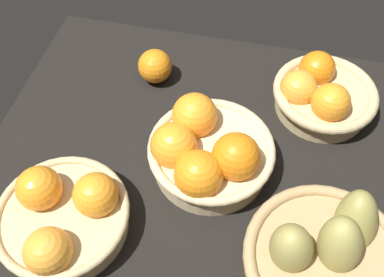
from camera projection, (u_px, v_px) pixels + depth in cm
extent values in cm
cube|color=black|center=(204.00, 172.00, 79.47)|extent=(84.00, 72.00, 3.00)
cylinder|color=tan|center=(322.00, 100.00, 84.94)|extent=(18.50, 18.50, 4.65)
torus|color=tan|center=(325.00, 92.00, 83.05)|extent=(20.66, 20.66, 2.15)
sphere|color=orange|center=(331.00, 102.00, 79.05)|extent=(7.36, 7.36, 7.36)
sphere|color=orange|center=(317.00, 69.00, 85.24)|extent=(7.36, 7.36, 7.36)
sphere|color=#F49E33|center=(298.00, 88.00, 82.30)|extent=(7.36, 7.36, 7.36)
cylinder|color=tan|center=(65.00, 220.00, 69.58)|extent=(20.58, 20.58, 4.66)
torus|color=tan|center=(61.00, 214.00, 67.68)|extent=(22.02, 22.02, 1.44)
sphere|color=#F49E33|center=(48.00, 251.00, 62.79)|extent=(7.42, 7.42, 7.42)
sphere|color=orange|center=(39.00, 188.00, 67.96)|extent=(7.42, 7.42, 7.42)
sphere|color=orange|center=(96.00, 195.00, 67.75)|extent=(7.42, 7.42, 7.42)
cylinder|color=#D3BC8C|center=(211.00, 157.00, 76.46)|extent=(21.04, 21.04, 5.42)
torus|color=#D3BC8C|center=(211.00, 148.00, 74.26)|extent=(22.71, 22.71, 1.67)
sphere|color=orange|center=(174.00, 146.00, 72.99)|extent=(8.40, 8.40, 8.40)
sphere|color=orange|center=(236.00, 157.00, 70.67)|extent=(8.40, 8.40, 8.40)
sphere|color=orange|center=(195.00, 116.00, 76.23)|extent=(8.40, 8.40, 8.40)
sphere|color=orange|center=(197.00, 174.00, 69.60)|extent=(8.40, 8.40, 8.40)
cylinder|color=tan|center=(323.00, 265.00, 64.97)|extent=(23.43, 23.43, 5.07)
torus|color=tan|center=(327.00, 259.00, 62.91)|extent=(25.37, 25.37, 1.93)
ellipsoid|color=olive|center=(355.00, 224.00, 65.00)|extent=(8.05, 11.99, 13.66)
ellipsoid|color=#9E934C|center=(340.00, 245.00, 61.40)|extent=(10.89, 10.89, 12.82)
ellipsoid|color=#9E934C|center=(291.00, 248.00, 61.81)|extent=(8.87, 7.54, 11.58)
sphere|color=orange|center=(155.00, 66.00, 88.72)|extent=(7.24, 7.24, 7.24)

